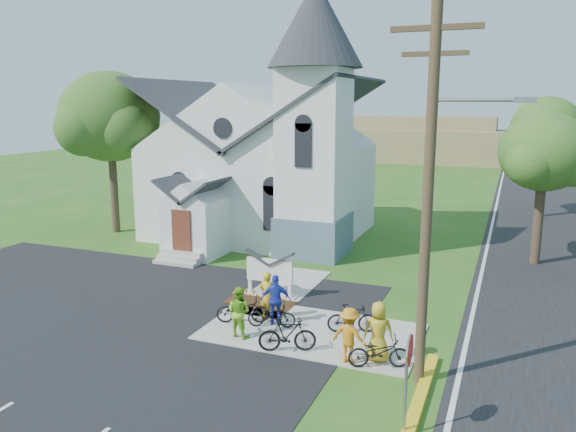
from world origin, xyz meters
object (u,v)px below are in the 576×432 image
at_px(bike_2, 272,315).
at_px(bike_4, 379,352).
at_px(cyclist_1, 239,311).
at_px(cyclist_2, 276,300).
at_px(cyclist_0, 268,296).
at_px(cyclist_3, 349,335).
at_px(bike_0, 242,309).
at_px(bike_3, 352,318).
at_px(church_sign, 270,271).
at_px(bike_1, 287,335).
at_px(cyclist_4, 378,331).
at_px(stop_sign, 408,363).
at_px(utility_pole, 431,185).

height_order(bike_2, bike_4, bike_4).
xyz_separation_m(cyclist_1, cyclist_2, (0.70, 1.37, 0.03)).
distance_m(cyclist_0, cyclist_3, 4.12).
bearing_deg(cyclist_1, bike_0, -60.18).
distance_m(bike_3, bike_4, 2.50).
xyz_separation_m(cyclist_0, cyclist_2, (0.44, -0.29, 0.01)).
xyz_separation_m(cyclist_2, bike_4, (3.96, -1.83, -0.40)).
bearing_deg(church_sign, bike_1, -60.17).
relative_size(cyclist_1, bike_1, 0.95).
bearing_deg(church_sign, cyclist_2, -61.95).
bearing_deg(bike_0, bike_2, -111.25).
bearing_deg(bike_4, cyclist_4, -5.25).
xyz_separation_m(church_sign, bike_4, (5.32, -4.40, -0.52)).
distance_m(bike_0, cyclist_1, 1.18).
bearing_deg(bike_0, cyclist_4, -124.40).
distance_m(church_sign, stop_sign, 9.97).
relative_size(cyclist_1, bike_3, 1.01).
distance_m(church_sign, bike_3, 4.60).
bearing_deg(bike_3, cyclist_2, 73.86).
height_order(utility_pole, bike_1, utility_pole).
height_order(church_sign, cyclist_1, cyclist_1).
distance_m(church_sign, cyclist_4, 6.54).
relative_size(bike_2, bike_4, 0.91).
bearing_deg(cyclist_0, bike_1, 131.84).
xyz_separation_m(bike_0, bike_3, (3.70, 0.59, 0.02)).
distance_m(cyclist_1, bike_3, 3.69).
relative_size(cyclist_2, bike_2, 1.07).
xyz_separation_m(church_sign, stop_sign, (6.63, -7.40, 0.75)).
xyz_separation_m(bike_0, bike_4, (5.07, -1.51, -0.01)).
height_order(church_sign, bike_0, church_sign).
bearing_deg(bike_3, church_sign, 37.86).
bearing_deg(church_sign, bike_2, -65.06).
height_order(utility_pole, bike_0, utility_pole).
bearing_deg(cyclist_0, utility_pole, 161.63).
xyz_separation_m(church_sign, bike_0, (0.26, -2.89, -0.51)).
relative_size(stop_sign, cyclist_1, 1.49).
height_order(utility_pole, bike_3, utility_pole).
bearing_deg(utility_pole, bike_4, 166.39).
xyz_separation_m(stop_sign, bike_4, (-1.31, 3.00, -1.27)).
relative_size(utility_pole, stop_sign, 4.03).
bearing_deg(cyclist_4, bike_2, -24.45).
height_order(stop_sign, bike_2, stop_sign).
bearing_deg(bike_0, utility_pole, -128.03).
xyz_separation_m(utility_pole, cyclist_2, (-5.20, 2.13, -4.49)).
height_order(bike_0, bike_2, bike_0).
bearing_deg(cyclist_2, cyclist_3, 130.44).
bearing_deg(cyclist_1, bike_2, -113.83).
xyz_separation_m(bike_1, cyclist_4, (2.67, 0.43, 0.36)).
distance_m(bike_1, bike_4, 2.80).
bearing_deg(bike_0, bike_1, -145.71).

